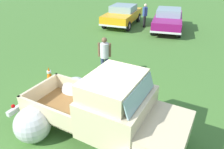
# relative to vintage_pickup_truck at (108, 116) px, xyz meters

# --- Properties ---
(ground_plane) EXTENTS (80.00, 80.00, 0.00)m
(ground_plane) POSITION_rel_vintage_pickup_truck_xyz_m (-0.38, 0.08, -0.76)
(ground_plane) COLOR #477A33
(vintage_pickup_truck) EXTENTS (4.91, 3.48, 1.96)m
(vintage_pickup_truck) POSITION_rel_vintage_pickup_truck_xyz_m (0.00, 0.00, 0.00)
(vintage_pickup_truck) COLOR black
(vintage_pickup_truck) RESTS_ON ground
(show_car_0) EXTENTS (2.24, 4.41, 1.43)m
(show_car_0) POSITION_rel_vintage_pickup_truck_xyz_m (-2.55, 11.45, 0.03)
(show_car_0) COLOR black
(show_car_0) RESTS_ON ground
(show_car_1) EXTENTS (1.92, 4.47, 1.43)m
(show_car_1) POSITION_rel_vintage_pickup_truck_xyz_m (0.75, 11.01, 0.03)
(show_car_1) COLOR black
(show_car_1) RESTS_ON ground
(spectator_0) EXTENTS (0.54, 0.40, 1.62)m
(spectator_0) POSITION_rel_vintage_pickup_truck_xyz_m (-1.25, 3.43, 0.16)
(spectator_0) COLOR navy
(spectator_0) RESTS_ON ground
(spectator_1) EXTENTS (0.37, 0.54, 1.64)m
(spectator_1) POSITION_rel_vintage_pickup_truck_xyz_m (-0.89, 11.38, 0.17)
(spectator_1) COLOR black
(spectator_1) RESTS_ON ground
(lane_cone_0) EXTENTS (0.36, 0.36, 0.63)m
(lane_cone_0) POSITION_rel_vintage_pickup_truck_xyz_m (-3.14, 2.26, -0.45)
(lane_cone_0) COLOR black
(lane_cone_0) RESTS_ON ground
(lane_cone_1) EXTENTS (0.36, 0.36, 0.63)m
(lane_cone_1) POSITION_rel_vintage_pickup_truck_xyz_m (-1.32, 2.36, -0.45)
(lane_cone_1) COLOR black
(lane_cone_1) RESTS_ON ground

